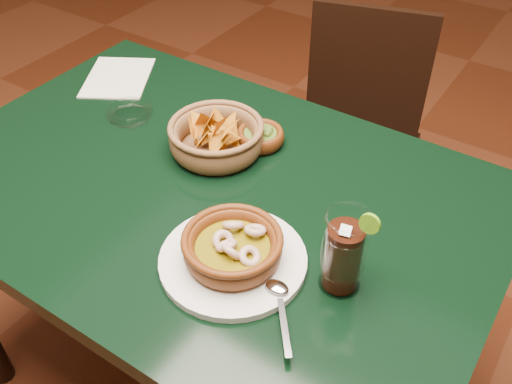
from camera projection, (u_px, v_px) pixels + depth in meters
The scene contains 9 objects.
ground at pixel (220, 379), 1.67m from camera, with size 7.00×7.00×0.00m, color #471C0C.
dining_table at pixel (208, 219), 1.25m from camera, with size 1.20×0.80×0.75m.
dining_chair at pixel (355, 138), 1.79m from camera, with size 0.48×0.48×0.85m.
shrimp_plate at pixel (233, 251), 1.00m from camera, with size 0.32×0.26×0.08m.
chip_basket at pixel (216, 137), 1.24m from camera, with size 0.24×0.24×0.16m.
guacamole_ramekin at pixel (261, 136), 1.28m from camera, with size 0.13×0.13×0.04m.
cola_drink at pixel (344, 253), 0.93m from camera, with size 0.16×0.16×0.18m.
glass_ashtray at pixel (129, 112), 1.36m from camera, with size 0.12×0.12×0.03m.
paper_menu at pixel (118, 77), 1.51m from camera, with size 0.24×0.26×0.00m.
Camera 1 is at (0.59, -0.70, 1.51)m, focal length 40.00 mm.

